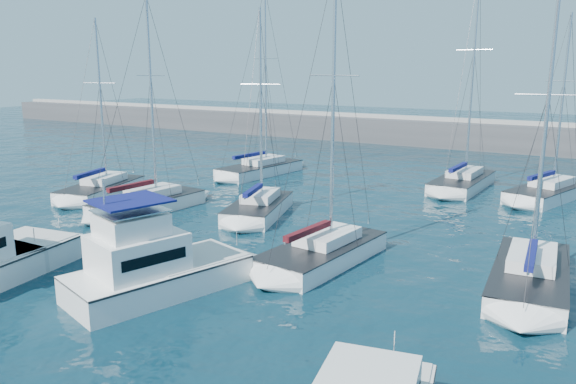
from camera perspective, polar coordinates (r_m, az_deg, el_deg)
The scene contains 11 objects.
ground at distance 25.09m, azimuth -12.04°, elevation -10.07°, with size 220.00×220.00×0.00m, color #06222D.
breakwater at distance 71.24m, azimuth 17.25°, elevation 5.25°, with size 160.00×6.00×4.45m.
motor_yacht_stbd_inner at distance 24.83m, azimuth -13.73°, elevation -7.60°, with size 5.58×8.34×4.69m.
sailboat_mid_a at distance 44.53m, azimuth -18.42°, elevation 0.28°, with size 4.78×8.04×13.31m.
sailboat_mid_b at distance 39.06m, azimuth -14.01°, elevation -1.11°, with size 3.87×8.20×14.35m.
sailboat_mid_c at distance 36.73m, azimuth -2.99°, elevation -1.61°, with size 4.85×7.68×13.47m.
sailboat_mid_d at distance 28.13m, azimuth 3.55°, elevation -6.14°, with size 4.03×8.07×14.63m.
sailboat_mid_e at distance 27.27m, azimuth 23.38°, elevation -7.86°, with size 3.68×8.70×13.37m.
sailboat_back_a at distance 50.62m, azimuth -2.83°, elevation 2.38°, with size 4.31×9.04×16.41m.
sailboat_back_b at distance 46.88m, azimuth 17.29°, elevation 1.00°, with size 3.56×8.71×17.38m.
sailboat_back_c at distance 45.45m, azimuth 24.91°, elevation -0.02°, with size 5.45×8.76×13.59m.
Camera 1 is at (15.84, -16.93, 9.59)m, focal length 35.00 mm.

